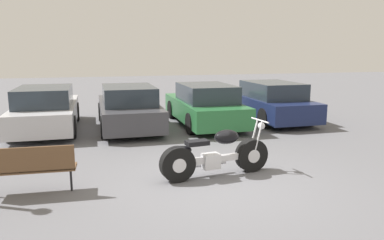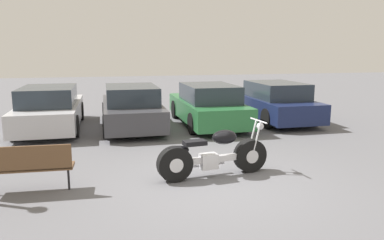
{
  "view_description": "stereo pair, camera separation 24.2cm",
  "coord_description": "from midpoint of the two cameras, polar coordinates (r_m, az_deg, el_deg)",
  "views": [
    {
      "loc": [
        -2.22,
        -6.43,
        2.49
      ],
      "look_at": [
        0.03,
        2.02,
        0.85
      ],
      "focal_mm": 35.0,
      "sensor_mm": 36.0,
      "label": 1
    },
    {
      "loc": [
        -1.99,
        -6.49,
        2.49
      ],
      "look_at": [
        0.03,
        2.02,
        0.85
      ],
      "focal_mm": 35.0,
      "sensor_mm": 36.0,
      "label": 2
    }
  ],
  "objects": [
    {
      "name": "motorcycle",
      "position": [
        7.47,
        4.14,
        -5.38
      ],
      "size": [
        2.33,
        0.71,
        1.08
      ],
      "color": "black",
      "rests_on": "ground_plane"
    },
    {
      "name": "parked_car_navy",
      "position": [
        13.75,
        12.78,
        2.69
      ],
      "size": [
        1.85,
        4.53,
        1.38
      ],
      "color": "#19234C",
      "rests_on": "ground_plane"
    },
    {
      "name": "parked_car_dark_grey",
      "position": [
        12.25,
        -8.66,
        1.89
      ],
      "size": [
        1.85,
        4.53,
        1.38
      ],
      "color": "#3D3D42",
      "rests_on": "ground_plane"
    },
    {
      "name": "park_bench",
      "position": [
        7.08,
        -22.88,
        -6.2
      ],
      "size": [
        1.53,
        0.47,
        0.89
      ],
      "color": "brown",
      "rests_on": "ground_plane"
    },
    {
      "name": "ground_plane",
      "position": [
        7.24,
        4.51,
        -9.54
      ],
      "size": [
        60.0,
        60.0,
        0.0
      ],
      "primitive_type": "plane",
      "color": "slate"
    },
    {
      "name": "parked_car_green",
      "position": [
        12.59,
        2.93,
        2.23
      ],
      "size": [
        1.85,
        4.53,
        1.38
      ],
      "color": "#286B38",
      "rests_on": "ground_plane"
    },
    {
      "name": "parked_car_silver",
      "position": [
        12.59,
        -20.3,
        1.58
      ],
      "size": [
        1.85,
        4.53,
        1.38
      ],
      "color": "#BCBCC1",
      "rests_on": "ground_plane"
    }
  ]
}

